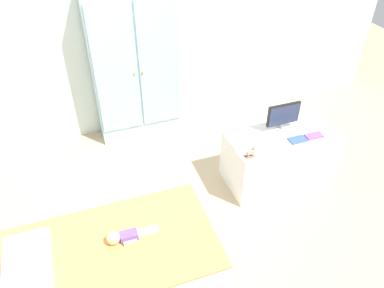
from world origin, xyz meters
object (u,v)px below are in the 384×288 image
at_px(book_blue, 298,140).
at_px(book_purple, 314,136).
at_px(tv_stand, 279,157).
at_px(wardrobe, 135,66).
at_px(rocking_horse_toy, 251,152).
at_px(doll, 123,237).
at_px(bed, 114,259).
at_px(tv_monitor, 283,115).

relative_size(book_blue, book_purple, 0.97).
distance_m(tv_stand, book_purple, 0.38).
distance_m(wardrobe, rocking_horse_toy, 1.53).
distance_m(doll, wardrobe, 1.80).
xyz_separation_m(doll, tv_stand, (1.57, 0.45, -0.03)).
relative_size(wardrobe, book_purple, 10.20).
height_order(bed, tv_stand, tv_stand).
bearing_deg(book_blue, rocking_horse_toy, -172.72).
distance_m(book_blue, book_purple, 0.17).
relative_size(doll, tv_monitor, 1.25).
bearing_deg(tv_monitor, doll, -161.47).
xyz_separation_m(bed, rocking_horse_toy, (1.26, 0.32, 0.44)).
xyz_separation_m(bed, book_purple, (1.91, 0.38, 0.40)).
relative_size(tv_stand, book_blue, 6.42).
xyz_separation_m(rocking_horse_toy, book_blue, (0.49, 0.06, -0.04)).
height_order(doll, rocking_horse_toy, rocking_horse_toy).
xyz_separation_m(bed, tv_monitor, (1.69, 0.58, 0.54)).
xyz_separation_m(wardrobe, book_blue, (1.13, -1.31, -0.29)).
distance_m(bed, tv_monitor, 1.87).
bearing_deg(tv_stand, wardrobe, 131.47).
bearing_deg(doll, rocking_horse_toy, 13.36).
relative_size(bed, tv_monitor, 4.92).
distance_m(wardrobe, tv_stand, 1.69).
xyz_separation_m(doll, wardrobe, (0.52, 1.64, 0.52)).
height_order(rocking_horse_toy, book_blue, rocking_horse_toy).
bearing_deg(book_purple, bed, -168.76).
bearing_deg(book_purple, book_blue, 180.00).
xyz_separation_m(tv_stand, book_purple, (0.24, -0.11, 0.27)).
relative_size(wardrobe, tv_stand, 1.63).
xyz_separation_m(tv_stand, rocking_horse_toy, (-0.41, -0.17, 0.31)).
relative_size(bed, tv_stand, 1.55).
height_order(tv_stand, tv_monitor, tv_monitor).
distance_m(bed, book_blue, 1.83).
height_order(doll, book_purple, book_purple).
bearing_deg(rocking_horse_toy, tv_monitor, 30.69).
xyz_separation_m(rocking_horse_toy, book_purple, (0.66, 0.06, -0.04)).
bearing_deg(book_blue, doll, -168.42).
xyz_separation_m(bed, wardrobe, (0.62, 1.69, 0.69)).
distance_m(bed, book_purple, 1.99).
xyz_separation_m(wardrobe, tv_stand, (1.05, -1.19, -0.55)).
height_order(book_blue, book_purple, book_purple).
bearing_deg(book_purple, rocking_horse_toy, -174.56).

